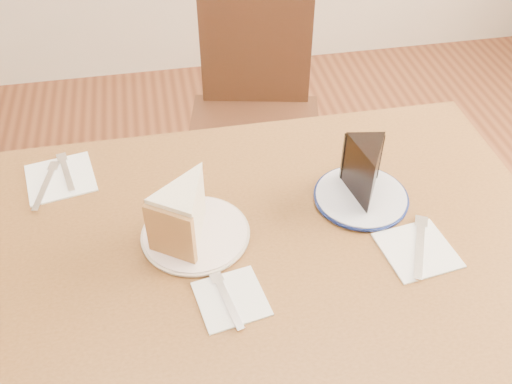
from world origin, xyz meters
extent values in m
cube|color=#503016|center=(0.00, 0.00, 0.73)|extent=(1.20, 0.80, 0.04)
cylinder|color=black|center=(-0.54, 0.34, 0.35)|extent=(0.06, 0.06, 0.71)
cylinder|color=black|center=(0.54, 0.34, 0.35)|extent=(0.06, 0.06, 0.71)
cube|color=black|center=(0.12, 0.72, 0.46)|extent=(0.51, 0.51, 0.04)
cylinder|color=black|center=(0.34, 0.86, 0.22)|extent=(0.04, 0.04, 0.44)
cylinder|color=black|center=(-0.02, 0.94, 0.22)|extent=(0.04, 0.04, 0.44)
cylinder|color=black|center=(0.26, 0.50, 0.22)|extent=(0.04, 0.04, 0.44)
cylinder|color=black|center=(-0.10, 0.58, 0.22)|extent=(0.04, 0.04, 0.44)
cube|color=black|center=(0.16, 0.91, 0.68)|extent=(0.36, 0.11, 0.39)
cylinder|color=white|center=(-0.13, 0.04, 0.76)|extent=(0.21, 0.21, 0.01)
cylinder|color=silver|center=(0.24, 0.08, 0.76)|extent=(0.19, 0.19, 0.01)
cube|color=white|center=(-0.08, -0.13, 0.75)|extent=(0.14, 0.14, 0.00)
cube|color=white|center=(0.30, -0.08, 0.75)|extent=(0.15, 0.15, 0.00)
cube|color=white|center=(-0.41, 0.27, 0.75)|extent=(0.17, 0.17, 0.00)
cube|color=silver|center=(-0.09, -0.13, 0.76)|extent=(0.04, 0.14, 0.00)
cube|color=silver|center=(0.30, -0.08, 0.76)|extent=(0.09, 0.16, 0.00)
cube|color=silver|center=(-0.39, 0.29, 0.76)|extent=(0.05, 0.14, 0.00)
cube|color=silver|center=(-0.44, 0.25, 0.76)|extent=(0.05, 0.16, 0.00)
camera|label=1|loc=(-0.15, -0.76, 1.60)|focal=40.00mm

